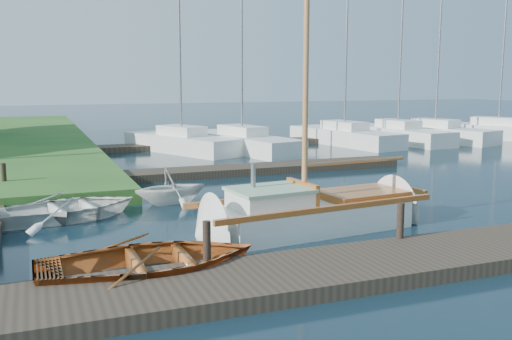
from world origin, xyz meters
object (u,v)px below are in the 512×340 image
object	(u,v)px
mooring_post_1	(207,241)
tender_c	(290,190)
dinghy	(150,256)
marina_boat_6	(435,132)
mooring_post_2	(400,221)
sailboat	(316,216)
mooring_post_5	(4,175)
marina_boat_2	(242,141)
tender_b	(171,184)
tender_a	(66,205)
marina_boat_1	(182,141)
marina_boat_4	(344,135)
marina_boat_7	(498,130)
marina_boat_5	(398,133)

from	to	relation	value
mooring_post_1	tender_c	xyz separation A→B (m)	(4.51, 5.85, -0.35)
dinghy	marina_boat_6	bearing A→B (deg)	-49.81
mooring_post_2	sailboat	size ratio (longest dim) A/B	0.08
sailboat	mooring_post_5	bearing A→B (deg)	129.27
tender_c	marina_boat_2	world-z (taller)	marina_boat_2
tender_b	marina_boat_2	size ratio (longest dim) A/B	0.22
dinghy	tender_a	world-z (taller)	dinghy
marina_boat_1	mooring_post_2	bearing A→B (deg)	156.37
mooring_post_5	tender_c	world-z (taller)	mooring_post_5
tender_c	marina_boat_4	xyz separation A→B (m)	(9.82, 13.50, 0.21)
tender_c	marina_boat_1	world-z (taller)	marina_boat_1
tender_c	marina_boat_7	xyz separation A→B (m)	(21.04, 12.83, 0.22)
mooring_post_5	marina_boat_1	size ratio (longest dim) A/B	0.07
marina_boat_1	marina_boat_2	bearing A→B (deg)	-133.28
marina_boat_6	marina_boat_7	bearing A→B (deg)	-109.45
tender_b	mooring_post_2	bearing A→B (deg)	-159.98
mooring_post_1	marina_boat_4	xyz separation A→B (m)	(14.34, 19.35, -0.14)
mooring_post_1	marina_boat_1	world-z (taller)	marina_boat_1
marina_boat_6	mooring_post_2	bearing A→B (deg)	123.40
mooring_post_1	marina_boat_1	size ratio (longest dim) A/B	0.07
marina_boat_1	marina_boat_6	bearing A→B (deg)	-115.59
dinghy	tender_b	distance (m)	6.80
tender_c	marina_boat_5	size ratio (longest dim) A/B	0.29
sailboat	marina_boat_5	distance (m)	22.09
marina_boat_6	tender_a	bearing A→B (deg)	103.55
tender_c	marina_boat_4	world-z (taller)	marina_boat_4
mooring_post_1	mooring_post_5	size ratio (longest dim) A/B	1.00
dinghy	marina_boat_4	distance (m)	24.49
mooring_post_1	mooring_post_5	bearing A→B (deg)	111.80
tender_a	marina_boat_6	xyz separation A→B (m)	(22.97, 13.08, 0.16)
tender_b	tender_c	bearing A→B (deg)	-112.93
tender_b	marina_boat_2	distance (m)	13.29
tender_a	marina_boat_1	xyz separation A→B (m)	(6.68, 13.55, 0.17)
mooring_post_1	marina_boat_1	distance (m)	19.93
mooring_post_1	tender_b	xyz separation A→B (m)	(0.87, 6.82, -0.10)
tender_a	marina_boat_6	world-z (taller)	marina_boat_6
mooring_post_5	marina_boat_7	size ratio (longest dim) A/B	0.07
sailboat	marina_boat_2	world-z (taller)	marina_boat_2
sailboat	marina_boat_6	world-z (taller)	marina_boat_6
tender_b	marina_boat_4	world-z (taller)	marina_boat_4
dinghy	marina_boat_5	size ratio (longest dim) A/B	0.37
tender_c	marina_boat_1	bearing A→B (deg)	26.40
sailboat	marina_boat_4	bearing A→B (deg)	51.72
dinghy	marina_boat_7	world-z (taller)	marina_boat_7
mooring_post_2	marina_boat_1	world-z (taller)	marina_boat_1
sailboat	tender_c	distance (m)	3.53
dinghy	marina_boat_4	bearing A→B (deg)	-39.38
sailboat	marina_boat_7	distance (m)	27.27
mooring_post_1	marina_boat_6	distance (m)	28.06
mooring_post_1	mooring_post_5	world-z (taller)	same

